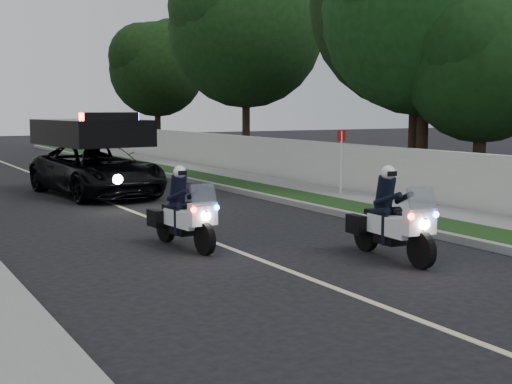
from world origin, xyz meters
The scene contains 15 objects.
ground centered at (0.00, 0.00, 0.00)m, with size 120.00×120.00×0.00m, color black.
curb_right centered at (4.10, 10.00, 0.07)m, with size 0.20×60.00×0.15m, color gray.
grass_verge centered at (4.80, 10.00, 0.08)m, with size 1.20×60.00×0.16m, color #193814.
sidewalk_right centered at (6.10, 10.00, 0.08)m, with size 1.40×60.00×0.16m, color gray.
property_wall centered at (7.10, 10.00, 0.75)m, with size 0.22×60.00×1.50m, color beige.
lane_marking centered at (0.00, 10.00, 0.00)m, with size 0.12×50.00×0.01m, color #BFB78C.
police_moto_left centered at (-0.71, 4.89, 0.00)m, with size 0.63×1.81×1.53m, color white, non-canonical shape.
police_moto_right centered at (2.01, 2.23, 0.00)m, with size 0.67×1.91×1.62m, color white, non-canonical shape.
police_suv centered at (0.19, 13.31, 0.00)m, with size 2.51×5.43×2.64m, color black.
sign_post centered at (6.00, 9.09, 0.00)m, with size 0.32×0.32×2.03m, color red, non-canonical shape.
tree_right_a centered at (9.60, 7.34, 0.00)m, with size 4.42×4.42×7.37m, color black, non-canonical shape.
tree_right_b centered at (9.33, 9.41, 0.00)m, with size 6.48×6.48×10.79m, color #174316, non-canonical shape.
tree_right_c centered at (9.73, 10.24, 0.00)m, with size 6.83×6.83×11.38m, color black, non-canonical shape.
tree_right_d centered at (9.87, 21.77, 0.00)m, with size 7.14×7.14×11.90m, color #163913, non-canonical shape.
tree_right_e centered at (9.88, 32.88, 0.00)m, with size 5.66×5.66×9.44m, color black, non-canonical shape.
Camera 1 is at (-5.85, -6.91, 2.60)m, focal length 49.01 mm.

